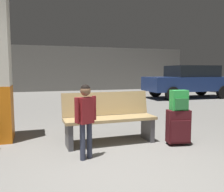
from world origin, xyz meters
TOP-DOWN VIEW (x-y plane):
  - ground_plane at (0.00, 4.00)m, footprint 18.00×18.00m
  - garage_back_wall at (0.00, 12.86)m, footprint 18.00×0.12m
  - bench at (0.15, 1.49)m, footprint 1.61×0.56m
  - suitcase at (1.24, 1.00)m, footprint 0.41×0.29m
  - backpack_bright at (1.24, 1.00)m, footprint 0.29×0.21m
  - child at (-0.40, 0.82)m, footprint 0.34×0.21m
  - parked_car_side at (5.83, 7.17)m, footprint 4.15×1.90m

SIDE VIEW (x-z plane):
  - ground_plane at x=0.00m, z-range -0.10..0.00m
  - suitcase at x=1.24m, z-range 0.02..0.62m
  - bench at x=0.15m, z-range 0.00..0.88m
  - child at x=-0.40m, z-range 0.12..1.21m
  - backpack_bright at x=1.24m, z-range 0.60..0.94m
  - parked_car_side at x=5.83m, z-range 0.05..1.56m
  - garage_back_wall at x=0.00m, z-range 0.00..2.80m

